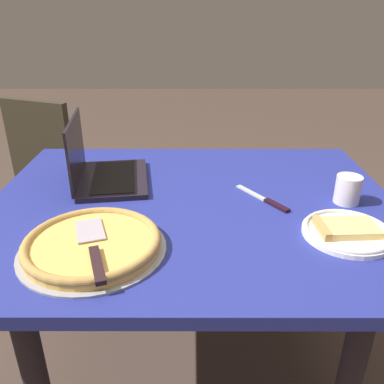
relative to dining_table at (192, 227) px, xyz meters
The scene contains 8 objects.
ground_plane 0.68m from the dining_table, ahead, with size 12.00×12.00×0.00m, color #4A3930.
dining_table is the anchor object (origin of this frame).
laptop 0.38m from the dining_table, 26.41° to the right, with size 0.28×0.36×0.23m.
pizza_plate 0.48m from the dining_table, 154.27° to the left, with size 0.24×0.24×0.04m.
pizza_tray 0.39m from the dining_table, 47.36° to the left, with size 0.38×0.38×0.04m.
table_knife 0.26m from the dining_table, behind, with size 0.15×0.20×0.01m.
drink_cup 0.51m from the dining_table, behind, with size 0.08×0.08×0.09m.
chair_near 1.05m from the dining_table, 39.38° to the right, with size 0.51×0.51×0.93m.
Camera 1 is at (-0.00, 1.13, 1.34)m, focal length 37.11 mm.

